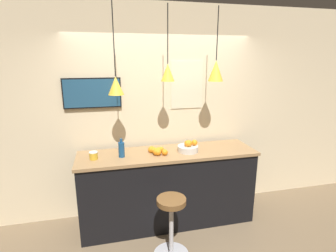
{
  "coord_description": "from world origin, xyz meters",
  "views": [
    {
      "loc": [
        -0.74,
        -2.53,
        2.18
      ],
      "look_at": [
        0.0,
        0.59,
        1.36
      ],
      "focal_mm": 28.0,
      "sensor_mm": 36.0,
      "label": 1
    }
  ],
  "objects_px": {
    "fruit_bowl": "(188,147)",
    "mounted_tv": "(92,93)",
    "juice_bottle": "(121,149)",
    "spread_jar": "(93,156)",
    "bar_stool": "(171,221)"
  },
  "relations": [
    {
      "from": "fruit_bowl",
      "to": "juice_bottle",
      "type": "xyz_separation_m",
      "value": [
        -0.86,
        0.01,
        0.04
      ]
    },
    {
      "from": "bar_stool",
      "to": "spread_jar",
      "type": "height_order",
      "value": "spread_jar"
    },
    {
      "from": "spread_jar",
      "to": "mounted_tv",
      "type": "relative_size",
      "value": 0.14
    },
    {
      "from": "fruit_bowl",
      "to": "spread_jar",
      "type": "bearing_deg",
      "value": 179.74
    },
    {
      "from": "juice_bottle",
      "to": "spread_jar",
      "type": "relative_size",
      "value": 2.32
    },
    {
      "from": "juice_bottle",
      "to": "fruit_bowl",
      "type": "bearing_deg",
      "value": -0.36
    },
    {
      "from": "bar_stool",
      "to": "juice_bottle",
      "type": "height_order",
      "value": "juice_bottle"
    },
    {
      "from": "fruit_bowl",
      "to": "juice_bottle",
      "type": "height_order",
      "value": "juice_bottle"
    },
    {
      "from": "fruit_bowl",
      "to": "spread_jar",
      "type": "distance_m",
      "value": 1.19
    },
    {
      "from": "juice_bottle",
      "to": "mounted_tv",
      "type": "relative_size",
      "value": 0.32
    },
    {
      "from": "fruit_bowl",
      "to": "spread_jar",
      "type": "relative_size",
      "value": 2.65
    },
    {
      "from": "juice_bottle",
      "to": "spread_jar",
      "type": "bearing_deg",
      "value": 180.0
    },
    {
      "from": "fruit_bowl",
      "to": "mounted_tv",
      "type": "relative_size",
      "value": 0.37
    },
    {
      "from": "fruit_bowl",
      "to": "mounted_tv",
      "type": "bearing_deg",
      "value": 160.79
    },
    {
      "from": "fruit_bowl",
      "to": "spread_jar",
      "type": "height_order",
      "value": "fruit_bowl"
    }
  ]
}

